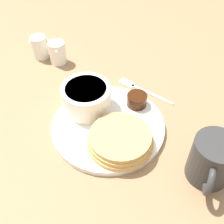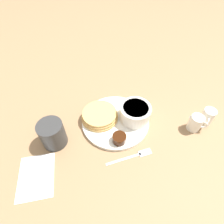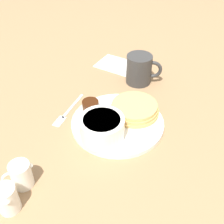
{
  "view_description": "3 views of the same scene",
  "coord_description": "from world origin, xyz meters",
  "px_view_note": "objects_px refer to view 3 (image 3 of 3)",
  "views": [
    {
      "loc": [
        0.2,
        0.33,
        0.45
      ],
      "look_at": [
        -0.01,
        -0.0,
        0.04
      ],
      "focal_mm": 45.0,
      "sensor_mm": 36.0,
      "label": 1
    },
    {
      "loc": [
        -0.38,
        -0.01,
        0.5
      ],
      "look_at": [
        0.01,
        0.01,
        0.04
      ],
      "focal_mm": 28.0,
      "sensor_mm": 36.0,
      "label": 2
    },
    {
      "loc": [
        0.36,
        -0.4,
        0.49
      ],
      "look_at": [
        -0.01,
        -0.01,
        0.04
      ],
      "focal_mm": 45.0,
      "sensor_mm": 36.0,
      "label": 3
    }
  ],
  "objects_px": {
    "plate": "(118,123)",
    "creamer_pitcher_far": "(7,198)",
    "creamer_pitcher_near": "(21,175)",
    "fork": "(66,113)",
    "coffee_mug": "(140,69)",
    "bowl": "(102,127)"
  },
  "relations": [
    {
      "from": "plate",
      "to": "creamer_pitcher_far",
      "type": "xyz_separation_m",
      "value": [
        0.01,
        -0.32,
        0.03
      ]
    },
    {
      "from": "creamer_pitcher_near",
      "to": "fork",
      "type": "bearing_deg",
      "value": 119.17
    },
    {
      "from": "fork",
      "to": "creamer_pitcher_near",
      "type": "bearing_deg",
      "value": -60.83
    },
    {
      "from": "plate",
      "to": "creamer_pitcher_far",
      "type": "height_order",
      "value": "creamer_pitcher_far"
    },
    {
      "from": "coffee_mug",
      "to": "creamer_pitcher_far",
      "type": "xyz_separation_m",
      "value": [
        0.1,
        -0.51,
        -0.01
      ]
    },
    {
      "from": "creamer_pitcher_near",
      "to": "fork",
      "type": "relative_size",
      "value": 0.44
    },
    {
      "from": "plate",
      "to": "fork",
      "type": "height_order",
      "value": "plate"
    },
    {
      "from": "creamer_pitcher_far",
      "to": "fork",
      "type": "bearing_deg",
      "value": 119.58
    },
    {
      "from": "plate",
      "to": "coffee_mug",
      "type": "xyz_separation_m",
      "value": [
        -0.09,
        0.19,
        0.04
      ]
    },
    {
      "from": "plate",
      "to": "creamer_pitcher_near",
      "type": "bearing_deg",
      "value": -93.2
    },
    {
      "from": "plate",
      "to": "creamer_pitcher_far",
      "type": "relative_size",
      "value": 3.77
    },
    {
      "from": "plate",
      "to": "bowl",
      "type": "relative_size",
      "value": 2.23
    },
    {
      "from": "plate",
      "to": "creamer_pitcher_near",
      "type": "distance_m",
      "value": 0.27
    },
    {
      "from": "plate",
      "to": "coffee_mug",
      "type": "distance_m",
      "value": 0.22
    },
    {
      "from": "coffee_mug",
      "to": "fork",
      "type": "height_order",
      "value": "coffee_mug"
    },
    {
      "from": "bowl",
      "to": "creamer_pitcher_near",
      "type": "xyz_separation_m",
      "value": [
        -0.03,
        -0.2,
        -0.01
      ]
    },
    {
      "from": "coffee_mug",
      "to": "plate",
      "type": "bearing_deg",
      "value": -65.39
    },
    {
      "from": "bowl",
      "to": "coffee_mug",
      "type": "height_order",
      "value": "coffee_mug"
    },
    {
      "from": "creamer_pitcher_near",
      "to": "bowl",
      "type": "bearing_deg",
      "value": 82.46
    },
    {
      "from": "creamer_pitcher_far",
      "to": "fork",
      "type": "height_order",
      "value": "creamer_pitcher_far"
    },
    {
      "from": "bowl",
      "to": "creamer_pitcher_far",
      "type": "relative_size",
      "value": 1.69
    },
    {
      "from": "creamer_pitcher_near",
      "to": "creamer_pitcher_far",
      "type": "xyz_separation_m",
      "value": [
        0.03,
        -0.05,
        0.0
      ]
    }
  ]
}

